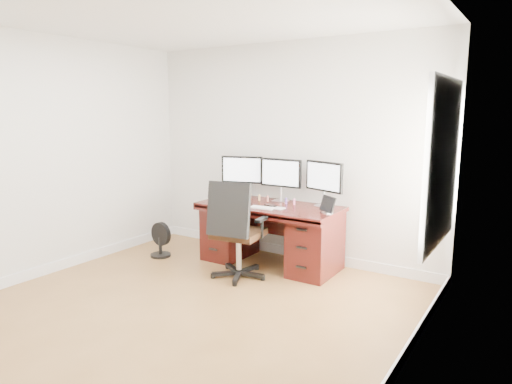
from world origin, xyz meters
The scene contains 20 objects.
ground centered at (0.00, 0.00, 0.00)m, with size 4.50×4.50×0.00m, color olive.
back_wall centered at (0.00, 2.25, 1.35)m, with size 4.00×0.10×2.70m, color silver.
right_wall centered at (2.00, 0.11, 1.35)m, with size 0.10×4.50×2.70m.
desk centered at (0.00, 1.83, 0.40)m, with size 1.70×0.80×0.75m.
office_chair centered at (-0.07, 1.21, 0.37)m, with size 0.67×0.67×1.12m.
floor_fan centered at (-1.35, 1.32, 0.22)m, with size 0.31×0.26×0.45m.
monitor_left centered at (-0.58, 2.07, 1.09)m, with size 0.54×0.19×0.53m.
monitor_center centered at (0.00, 2.07, 1.09)m, with size 0.55×0.14×0.53m.
monitor_right centered at (0.58, 2.07, 1.09)m, with size 0.53×0.21×0.53m.
tablet_left centered at (-0.75, 1.75, 0.84)m, with size 0.25×0.16×0.19m.
tablet_right centered at (0.77, 1.75, 0.84)m, with size 0.24×0.18×0.19m.
keyboard centered at (0.03, 1.58, 0.76)m, with size 0.28×0.12×0.01m, color white.
trackpad centered at (0.21, 1.66, 0.76)m, with size 0.12×0.12×0.01m, color silver.
drawing_tablet centered at (-0.30, 1.64, 0.76)m, with size 0.21×0.13×0.01m, color black.
phone centered at (0.03, 1.77, 0.76)m, with size 0.14×0.07×0.01m, color black.
figurine_orange centered at (-0.38, 1.95, 0.79)m, with size 0.03×0.03×0.08m.
figurine_yellow centered at (-0.24, 1.95, 0.79)m, with size 0.03×0.03×0.08m.
figurine_brown centered at (-0.12, 1.95, 0.79)m, with size 0.03×0.03×0.08m.
figurine_purple centered at (0.14, 1.95, 0.79)m, with size 0.03×0.03×0.08m.
figurine_pink centered at (0.25, 1.95, 0.79)m, with size 0.03×0.03×0.08m.
Camera 1 is at (2.75, -2.79, 1.85)m, focal length 32.00 mm.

